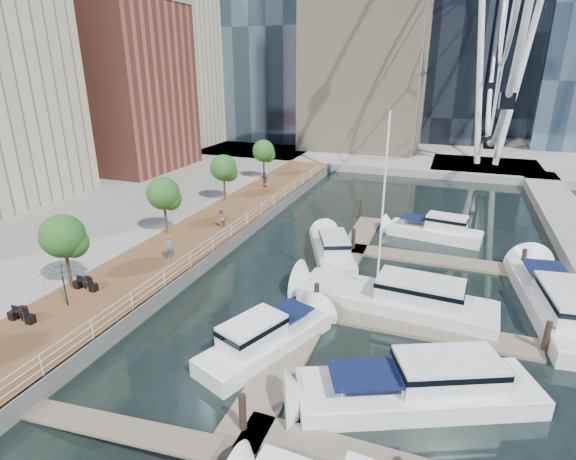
# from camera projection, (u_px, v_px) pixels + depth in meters

# --- Properties ---
(ground) EXTENTS (520.00, 520.00, 0.00)m
(ground) POSITION_uv_depth(u_px,v_px,m) (203.00, 383.00, 20.54)
(ground) COLOR black
(ground) RESTS_ON ground
(boardwalk) EXTENTS (6.00, 60.00, 1.00)m
(boardwalk) POSITION_uv_depth(u_px,v_px,m) (200.00, 238.00, 36.51)
(boardwalk) COLOR brown
(boardwalk) RESTS_ON ground
(seawall) EXTENTS (0.25, 60.00, 1.00)m
(seawall) POSITION_uv_depth(u_px,v_px,m) (233.00, 243.00, 35.54)
(seawall) COLOR #595954
(seawall) RESTS_ON ground
(land_far) EXTENTS (200.00, 114.00, 1.00)m
(land_far) POSITION_uv_depth(u_px,v_px,m) (415.00, 123.00, 110.30)
(land_far) COLOR gray
(land_far) RESTS_ON ground
(pier) EXTENTS (14.00, 12.00, 1.00)m
(pier) POSITION_uv_depth(u_px,v_px,m) (485.00, 168.00, 61.69)
(pier) COLOR gray
(pier) RESTS_ON ground
(railing) EXTENTS (0.10, 60.00, 1.05)m
(railing) POSITION_uv_depth(u_px,v_px,m) (231.00, 231.00, 35.22)
(railing) COLOR white
(railing) RESTS_ON boardwalk
(floating_docks) EXTENTS (16.00, 34.00, 2.60)m
(floating_docks) POSITION_uv_depth(u_px,v_px,m) (406.00, 302.00, 26.60)
(floating_docks) COLOR #6D6051
(floating_docks) RESTS_ON ground
(midrise_condos) EXTENTS (19.00, 67.00, 28.00)m
(midrise_condos) POSITION_uv_depth(u_px,v_px,m) (56.00, 68.00, 50.45)
(midrise_condos) COLOR #BCAD8E
(midrise_condos) RESTS_ON ground
(street_trees) EXTENTS (2.60, 42.60, 4.60)m
(street_trees) POSITION_uv_depth(u_px,v_px,m) (163.00, 194.00, 35.10)
(street_trees) COLOR #3F2B1C
(street_trees) RESTS_ON ground
(yacht_foreground) EXTENTS (11.54, 7.39, 2.15)m
(yacht_foreground) POSITION_uv_depth(u_px,v_px,m) (416.00, 401.00, 19.44)
(yacht_foreground) COLOR white
(yacht_foreground) RESTS_ON ground
(pedestrian_near) EXTENTS (0.76, 0.68, 1.75)m
(pedestrian_near) POSITION_uv_depth(u_px,v_px,m) (170.00, 248.00, 30.99)
(pedestrian_near) COLOR #525B6D
(pedestrian_near) RESTS_ON boardwalk
(pedestrian_mid) EXTENTS (0.67, 0.82, 1.60)m
(pedestrian_mid) POSITION_uv_depth(u_px,v_px,m) (221.00, 218.00, 37.21)
(pedestrian_mid) COLOR gray
(pedestrian_mid) RESTS_ON boardwalk
(pedestrian_far) EXTENTS (1.10, 0.76, 1.73)m
(pedestrian_far) POSITION_uv_depth(u_px,v_px,m) (265.00, 180.00, 49.62)
(pedestrian_far) COLOR #353842
(pedestrian_far) RESTS_ON boardwalk
(moored_yachts) EXTENTS (19.83, 30.61, 11.50)m
(moored_yachts) POSITION_uv_depth(u_px,v_px,m) (404.00, 308.00, 26.95)
(moored_yachts) COLOR silver
(moored_yachts) RESTS_ON ground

